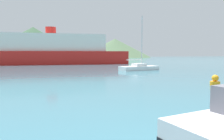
% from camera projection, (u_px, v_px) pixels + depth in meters
% --- Properties ---
extents(sailboat_inner, '(5.85, 2.98, 7.48)m').
position_uv_depth(sailboat_inner, '(139.00, 67.00, 30.26)').
color(sailboat_inner, white).
rests_on(sailboat_inner, ground_plane).
extents(ferry_distant, '(32.88, 11.39, 7.91)m').
position_uv_depth(ferry_distant, '(51.00, 51.00, 47.16)').
color(ferry_distant, red).
rests_on(ferry_distant, ground_plane).
extents(buoy_marker, '(0.70, 0.70, 0.80)m').
position_uv_depth(buoy_marker, '(215.00, 81.00, 15.90)').
color(buoy_marker, orange).
rests_on(buoy_marker, ground_plane).
extents(hill_central, '(47.63, 47.63, 13.87)m').
position_uv_depth(hill_central, '(33.00, 43.00, 97.31)').
color(hill_central, '#38563D').
rests_on(hill_central, ground_plane).
extents(hill_east, '(38.25, 38.25, 9.91)m').
position_uv_depth(hill_east, '(115.00, 48.00, 116.60)').
color(hill_east, '#4C6647').
rests_on(hill_east, ground_plane).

